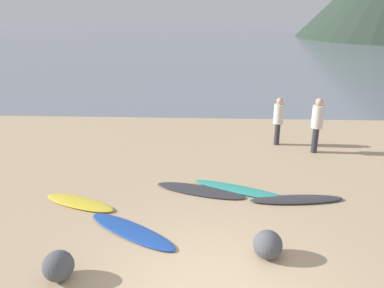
{
  "coord_description": "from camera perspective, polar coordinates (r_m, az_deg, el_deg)",
  "views": [
    {
      "loc": [
        -0.08,
        -4.92,
        4.52
      ],
      "look_at": [
        -0.57,
        5.64,
        0.6
      ],
      "focal_mm": 35.02,
      "sensor_mm": 36.0,
      "label": 1
    }
  ],
  "objects": [
    {
      "name": "ground_plane",
      "position": [
        15.62,
        2.82,
        3.11
      ],
      "size": [
        120.0,
        120.0,
        0.2
      ],
      "primitive_type": "cube",
      "color": "tan",
      "rests_on": "ground"
    },
    {
      "name": "ocean_water",
      "position": [
        65.55,
        2.8,
        16.35
      ],
      "size": [
        140.0,
        100.0,
        0.01
      ],
      "primitive_type": "cube",
      "color": "slate",
      "rests_on": "ground"
    },
    {
      "name": "surfboard_0",
      "position": [
        9.55,
        -16.76,
        -8.54
      ],
      "size": [
        2.0,
        1.18,
        0.09
      ],
      "primitive_type": "ellipsoid",
      "rotation": [
        0.0,
        0.0,
        -0.37
      ],
      "color": "yellow",
      "rests_on": "ground"
    },
    {
      "name": "surfboard_1",
      "position": [
        8.23,
        -9.2,
        -12.93
      ],
      "size": [
        2.26,
        1.74,
        0.08
      ],
      "primitive_type": "ellipsoid",
      "rotation": [
        0.0,
        0.0,
        -0.57
      ],
      "color": "#1E479E",
      "rests_on": "ground"
    },
    {
      "name": "surfboard_2",
      "position": [
        9.74,
        1.24,
        -7.08
      ],
      "size": [
        2.44,
        1.25,
        0.07
      ],
      "primitive_type": "ellipsoid",
      "rotation": [
        0.0,
        0.0,
        -0.3
      ],
      "color": "#333338",
      "rests_on": "ground"
    },
    {
      "name": "surfboard_3",
      "position": [
        9.82,
        7.63,
        -6.98
      ],
      "size": [
        2.63,
        1.45,
        0.08
      ],
      "primitive_type": "ellipsoid",
      "rotation": [
        0.0,
        0.0,
        -0.4
      ],
      "color": "teal",
      "rests_on": "ground"
    },
    {
      "name": "surfboard_4",
      "position": [
        9.65,
        15.65,
        -8.12
      ],
      "size": [
        2.34,
        0.68,
        0.09
      ],
      "primitive_type": "ellipsoid",
      "rotation": [
        0.0,
        0.0,
        0.1
      ],
      "color": "#333338",
      "rests_on": "ground"
    },
    {
      "name": "person_0",
      "position": [
        12.59,
        18.53,
        3.34
      ],
      "size": [
        0.36,
        0.36,
        1.81
      ],
      "rotation": [
        0.0,
        0.0,
        0.63
      ],
      "color": "#2D2D38",
      "rests_on": "ground"
    },
    {
      "name": "person_1",
      "position": [
        13.0,
        13.03,
        3.97
      ],
      "size": [
        0.33,
        0.33,
        1.65
      ],
      "rotation": [
        0.0,
        0.0,
        1.3
      ],
      "color": "#2D2D38",
      "rests_on": "ground"
    },
    {
      "name": "beach_rock_near",
      "position": [
        7.46,
        11.46,
        -14.79
      ],
      "size": [
        0.56,
        0.56,
        0.56
      ],
      "primitive_type": "sphere",
      "color": "#4A4C51",
      "rests_on": "ground"
    },
    {
      "name": "beach_rock_far",
      "position": [
        7.22,
        -19.69,
        -17.07
      ],
      "size": [
        0.55,
        0.55,
        0.55
      ],
      "primitive_type": "sphere",
      "color": "#484C51",
      "rests_on": "ground"
    }
  ]
}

